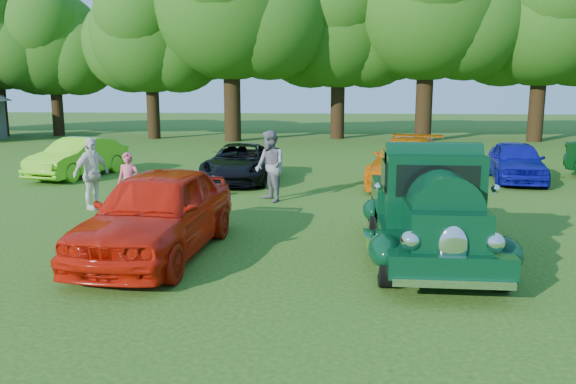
# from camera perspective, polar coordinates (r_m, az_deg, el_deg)

# --- Properties ---
(ground) EXTENTS (120.00, 120.00, 0.00)m
(ground) POSITION_cam_1_polar(r_m,az_deg,el_deg) (10.02, 3.57, -7.00)
(ground) COLOR #224710
(ground) RESTS_ON ground
(hero_pickup) EXTENTS (2.29, 4.91, 1.92)m
(hero_pickup) POSITION_cam_1_polar(r_m,az_deg,el_deg) (10.34, 14.06, -1.97)
(hero_pickup) COLOR black
(hero_pickup) RESTS_ON ground
(red_convertible) EXTENTS (2.15, 4.75, 1.58)m
(red_convertible) POSITION_cam_1_polar(r_m,az_deg,el_deg) (10.46, -13.11, -2.01)
(red_convertible) COLOR red
(red_convertible) RESTS_ON ground
(back_car_lime) EXTENTS (2.24, 4.25, 1.33)m
(back_car_lime) POSITION_cam_1_polar(r_m,az_deg,el_deg) (20.67, -20.51, 3.31)
(back_car_lime) COLOR #68CB1B
(back_car_lime) RESTS_ON ground
(back_car_black) EXTENTS (2.05, 4.39, 1.22)m
(back_car_black) POSITION_cam_1_polar(r_m,az_deg,el_deg) (18.48, -4.87, 2.98)
(back_car_black) COLOR black
(back_car_black) RESTS_ON ground
(back_car_orange) EXTENTS (3.19, 5.40, 1.47)m
(back_car_orange) POSITION_cam_1_polar(r_m,az_deg,el_deg) (18.11, 12.13, 3.03)
(back_car_orange) COLOR #D26007
(back_car_orange) RESTS_ON ground
(back_car_blue) EXTENTS (2.05, 4.05, 1.32)m
(back_car_blue) POSITION_cam_1_polar(r_m,az_deg,el_deg) (19.81, 22.15, 2.90)
(back_car_blue) COLOR #0C0C8A
(back_car_blue) RESTS_ON ground
(spectator_pink) EXTENTS (0.55, 0.37, 1.48)m
(spectator_pink) POSITION_cam_1_polar(r_m,az_deg,el_deg) (14.26, -15.89, 0.93)
(spectator_pink) COLOR #BF4E62
(spectator_pink) RESTS_ON ground
(spectator_grey) EXTENTS (1.11, 1.18, 1.92)m
(spectator_grey) POSITION_cam_1_polar(r_m,az_deg,el_deg) (15.02, -1.84, 2.64)
(spectator_grey) COLOR slate
(spectator_grey) RESTS_ON ground
(spectator_white) EXTENTS (0.86, 1.15, 1.81)m
(spectator_white) POSITION_cam_1_polar(r_m,az_deg,el_deg) (14.90, -19.34, 1.77)
(spectator_white) COLOR silver
(spectator_white) RESTS_ON ground
(tree_line) EXTENTS (62.51, 10.49, 12.19)m
(tree_line) POSITION_cam_1_polar(r_m,az_deg,el_deg) (33.62, 7.39, 17.16)
(tree_line) COLOR black
(tree_line) RESTS_ON ground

